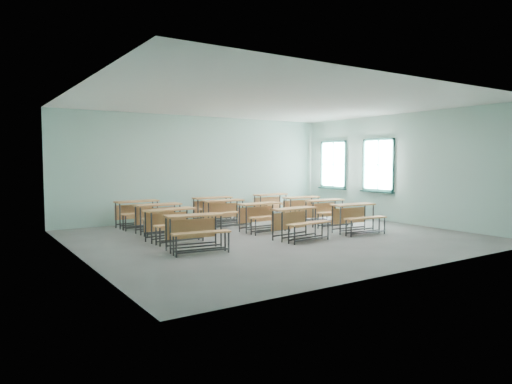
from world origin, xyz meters
TOP-DOWN VIEW (x-y plane):
  - room at (0.08, 0.03)m, footprint 9.04×8.04m
  - desk_unit_r0c0 at (-2.37, -0.52)m, footprint 1.26×0.93m
  - desk_unit_r0c1 at (0.20, -0.62)m, footprint 1.24×0.90m
  - desk_unit_r0c2 at (2.02, -0.68)m, footprint 1.23×0.88m
  - desk_unit_r1c0 at (-2.31, 0.81)m, footprint 1.24×0.89m
  - desk_unit_r1c1 at (0.19, 0.83)m, footprint 1.20×0.82m
  - desk_unit_r1c2 at (2.26, 0.66)m, footprint 1.19×0.82m
  - desk_unit_r2c0 at (-2.12, 2.03)m, footprint 1.21×0.85m
  - desk_unit_r2c1 at (-0.18, 2.13)m, footprint 1.18×0.80m
  - desk_unit_r2c2 at (2.37, 1.82)m, footprint 1.18×0.79m
  - desk_unit_r3c0 at (-2.26, 3.27)m, footprint 1.22×0.86m
  - desk_unit_r3c1 at (0.04, 3.19)m, footprint 1.21×0.85m
  - desk_unit_r3c2 at (2.25, 3.27)m, footprint 1.22×0.86m

SIDE VIEW (x-z plane):
  - desk_unit_r0c0 at x=-2.37m, z-range 0.13..0.86m
  - desk_unit_r0c1 at x=0.20m, z-range 0.13..0.86m
  - desk_unit_r0c2 at x=2.02m, z-range 0.13..0.86m
  - desk_unit_r1c0 at x=-2.31m, z-range 0.13..0.86m
  - desk_unit_r1c1 at x=0.19m, z-range 0.13..0.86m
  - desk_unit_r1c2 at x=2.26m, z-range 0.13..0.86m
  - desk_unit_r2c0 at x=-2.12m, z-range 0.13..0.86m
  - desk_unit_r2c1 at x=-0.18m, z-range 0.13..0.86m
  - desk_unit_r2c2 at x=2.37m, z-range 0.13..0.86m
  - desk_unit_r3c0 at x=-2.26m, z-range 0.13..0.86m
  - desk_unit_r3c1 at x=0.04m, z-range 0.13..0.86m
  - desk_unit_r3c2 at x=2.25m, z-range 0.13..0.86m
  - room at x=0.08m, z-range -0.02..3.22m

